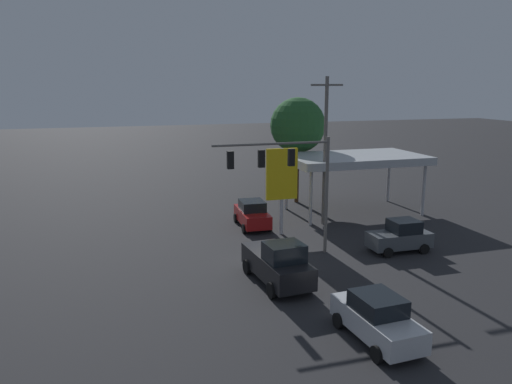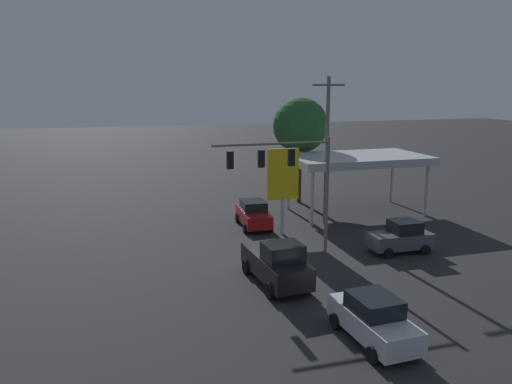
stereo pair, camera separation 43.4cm
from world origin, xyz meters
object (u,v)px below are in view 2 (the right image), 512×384
object	(u,v)px
sedan_far	(253,214)
pickup_parked	(277,263)
utility_pole	(327,148)
traffic_signal_assembly	(286,170)
hatchback_crossing	(401,237)
price_sign	(283,177)
street_tree	(300,125)
sedan_waiting	(374,319)

from	to	relation	value
sedan_far	pickup_parked	bearing A→B (deg)	-6.29
pickup_parked	utility_pole	bearing A→B (deg)	139.94
traffic_signal_assembly	hatchback_crossing	xyz separation A→B (m)	(-7.04, 1.23, -4.31)
price_sign	hatchback_crossing	size ratio (longest dim) A/B	1.55
sedan_far	street_tree	size ratio (longest dim) A/B	0.50
street_tree	hatchback_crossing	bearing A→B (deg)	95.16
utility_pole	hatchback_crossing	size ratio (longest dim) A/B	2.78
price_sign	hatchback_crossing	xyz separation A→B (m)	(-5.77, 5.52, -3.05)
utility_pole	sedan_waiting	world-z (taller)	utility_pole
pickup_parked	traffic_signal_assembly	bearing A→B (deg)	150.19
hatchback_crossing	sedan_far	bearing A→B (deg)	-46.60
hatchback_crossing	street_tree	size ratio (longest dim) A/B	0.42
sedan_waiting	sedan_far	bearing A→B (deg)	176.90
utility_pole	pickup_parked	size ratio (longest dim) A/B	1.99
traffic_signal_assembly	utility_pole	distance (m)	7.75
price_sign	hatchback_crossing	bearing A→B (deg)	136.28
sedan_far	traffic_signal_assembly	bearing A→B (deg)	4.17
price_sign	street_tree	size ratio (longest dim) A/B	0.66
traffic_signal_assembly	price_sign	distance (m)	4.64
utility_pole	price_sign	size ratio (longest dim) A/B	1.80
traffic_signal_assembly	hatchback_crossing	size ratio (longest dim) A/B	1.85
price_sign	sedan_far	distance (m)	4.04
traffic_signal_assembly	price_sign	size ratio (longest dim) A/B	1.20
traffic_signal_assembly	sedan_far	xyz separation A→B (m)	(0.12, -6.55, -4.31)
sedan_waiting	pickup_parked	xyz separation A→B (m)	(1.85, -6.62, 0.16)
pickup_parked	sedan_far	world-z (taller)	pickup_parked
sedan_far	sedan_waiting	bearing A→B (deg)	3.52
hatchback_crossing	sedan_far	world-z (taller)	hatchback_crossing
utility_pole	hatchback_crossing	bearing A→B (deg)	105.30
utility_pole	sedan_waiting	xyz separation A→B (m)	(5.11, 16.32, -4.65)
traffic_signal_assembly	price_sign	bearing A→B (deg)	-106.57
pickup_parked	street_tree	size ratio (longest dim) A/B	0.59
traffic_signal_assembly	pickup_parked	world-z (taller)	traffic_signal_assembly
traffic_signal_assembly	street_tree	world-z (taller)	street_tree
hatchback_crossing	sedan_waiting	bearing A→B (deg)	53.56
hatchback_crossing	sedan_far	distance (m)	10.58
price_sign	sedan_far	world-z (taller)	price_sign
pickup_parked	street_tree	world-z (taller)	street_tree
street_tree	sedan_far	bearing A→B (deg)	46.79
traffic_signal_assembly	utility_pole	bearing A→B (deg)	-131.31
price_sign	sedan_waiting	size ratio (longest dim) A/B	1.31
hatchback_crossing	street_tree	bearing A→B (deg)	-84.08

